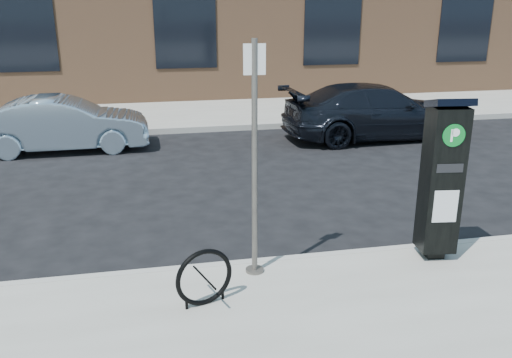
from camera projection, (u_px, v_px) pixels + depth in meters
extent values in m
plane|color=black|center=(264.00, 269.00, 7.14)|extent=(120.00, 120.00, 0.00)
cube|color=gray|center=(184.00, 94.00, 20.15)|extent=(60.00, 12.00, 0.15)
cube|color=#9E9B93|center=(264.00, 265.00, 7.10)|extent=(60.00, 0.12, 0.16)
cube|color=#9E9B93|center=(200.00, 129.00, 14.58)|extent=(60.00, 0.12, 0.16)
cube|color=black|center=(19.00, 14.00, 16.40)|extent=(2.00, 0.06, 3.50)
cube|color=black|center=(185.00, 13.00, 17.35)|extent=(2.00, 0.06, 3.50)
cube|color=black|center=(333.00, 12.00, 18.30)|extent=(2.00, 0.06, 3.50)
cube|color=black|center=(467.00, 12.00, 19.25)|extent=(2.00, 0.06, 3.50)
cube|color=black|center=(433.00, 252.00, 7.18)|extent=(0.25, 0.25, 0.11)
cube|color=black|center=(441.00, 180.00, 6.86)|extent=(0.49, 0.44, 1.89)
cube|color=black|center=(450.00, 103.00, 6.55)|extent=(0.54, 0.49, 0.17)
cylinder|color=#085F1F|center=(454.00, 135.00, 6.48)|extent=(0.28, 0.05, 0.28)
cube|color=white|center=(454.00, 135.00, 6.48)|extent=(0.10, 0.02, 0.16)
cube|color=silver|center=(445.00, 206.00, 6.76)|extent=(0.31, 0.05, 0.42)
cube|color=black|center=(450.00, 168.00, 6.61)|extent=(0.33, 0.05, 0.11)
cylinder|color=#5C5552|center=(255.00, 270.00, 6.78)|extent=(0.23, 0.23, 0.03)
cylinder|color=#5C5552|center=(255.00, 163.00, 6.34)|extent=(0.07, 0.07, 2.84)
cube|color=silver|center=(254.00, 59.00, 5.97)|extent=(0.25, 0.03, 0.34)
torus|color=black|center=(204.00, 277.00, 5.95)|extent=(0.66, 0.26, 0.67)
cylinder|color=black|center=(187.00, 304.00, 5.93)|extent=(0.03, 0.03, 0.13)
cylinder|color=black|center=(223.00, 294.00, 6.14)|extent=(0.03, 0.03, 0.13)
imported|color=#93A9BB|center=(64.00, 124.00, 12.62)|extent=(3.87, 1.40, 1.27)
imported|color=black|center=(376.00, 111.00, 13.78)|extent=(4.85, 2.13, 1.39)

